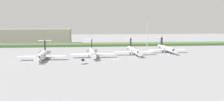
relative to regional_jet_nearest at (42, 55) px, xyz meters
The scene contains 11 objects.
ground_plane 45.92m from the regional_jet_nearest, 38.10° to the left, with size 500.00×500.00×0.00m, color gray.
grass_berm 82.95m from the regional_jet_nearest, 64.21° to the left, with size 320.00×20.00×1.79m, color #426033.
regional_jet_nearest is the anchor object (origin of this frame).
regional_jet_second 25.86m from the regional_jet_nearest, 13.70° to the left, with size 22.81×31.00×9.00m.
regional_jet_third 51.21m from the regional_jet_nearest, 16.05° to the left, with size 22.81×31.00×9.00m.
regional_jet_fourth 75.00m from the regional_jet_nearest, 17.68° to the left, with size 22.81×31.00×9.00m.
antenna_mast 82.49m from the regional_jet_nearest, 36.76° to the left, with size 4.40×0.50×21.45m.
distant_hangar 102.71m from the regional_jet_nearest, 103.10° to the left, with size 65.61×21.32×12.82m, color gray.
baggage_tug 25.33m from the regional_jet_nearest, 37.41° to the right, with size 1.72×3.20×2.30m.
safety_cone_front_marker 19.22m from the regional_jet_nearest, 99.99° to the right, with size 0.44×0.44×0.55m, color orange.
safety_cone_mid_marker 18.81m from the regional_jet_nearest, 91.29° to the right, with size 0.44×0.44×0.55m, color orange.
Camera 1 is at (-15.90, -125.64, 18.17)m, focal length 40.58 mm.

